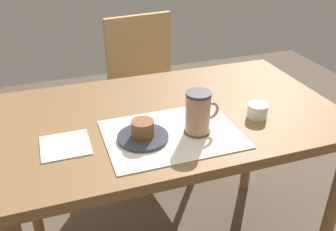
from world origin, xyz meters
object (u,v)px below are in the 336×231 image
object	(u,v)px
pastry_plate	(143,137)
pastry	(143,128)
dining_table	(170,132)
sugar_bowl	(257,111)
coffee_mug	(198,112)
wooden_chair	(148,90)

from	to	relation	value
pastry_plate	pastry	world-z (taller)	pastry
dining_table	pastry_plate	xyz separation A→B (m)	(-0.14, -0.15, 0.10)
dining_table	sugar_bowl	distance (m)	0.33
dining_table	coffee_mug	size ratio (longest dim) A/B	8.84
pastry	coffee_mug	world-z (taller)	coffee_mug
wooden_chair	pastry	size ratio (longest dim) A/B	12.14
dining_table	sugar_bowl	bearing A→B (deg)	-25.74
pastry_plate	sugar_bowl	bearing A→B (deg)	1.75
dining_table	wooden_chair	distance (m)	0.76
dining_table	pastry_plate	distance (m)	0.23
dining_table	wooden_chair	bearing A→B (deg)	80.25
coffee_mug	sugar_bowl	size ratio (longest dim) A/B	1.96
wooden_chair	dining_table	bearing A→B (deg)	72.96
dining_table	pastry_plate	size ratio (longest dim) A/B	7.46
pastry	sugar_bowl	xyz separation A→B (m)	(0.42, 0.01, -0.02)
wooden_chair	coffee_mug	size ratio (longest dim) A/B	6.40
coffee_mug	sugar_bowl	bearing A→B (deg)	7.00
sugar_bowl	pastry	bearing A→B (deg)	-178.25
sugar_bowl	dining_table	bearing A→B (deg)	154.26
pastry_plate	pastry	xyz separation A→B (m)	(0.00, 0.00, 0.03)
pastry_plate	sugar_bowl	distance (m)	0.42
coffee_mug	sugar_bowl	xyz separation A→B (m)	(0.24, 0.03, -0.05)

